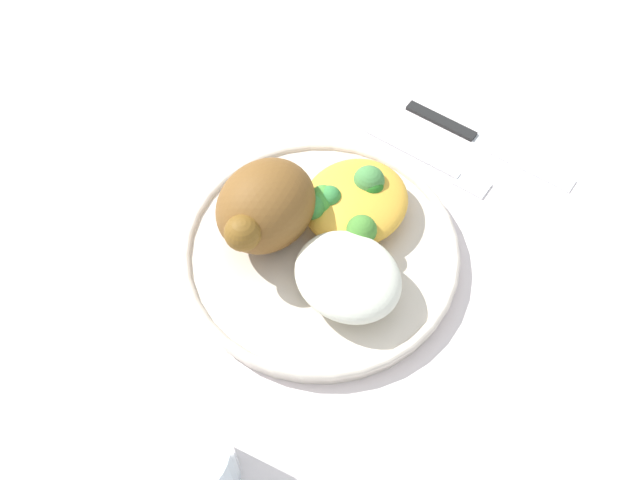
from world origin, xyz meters
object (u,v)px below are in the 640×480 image
at_px(plate, 320,252).
at_px(water_glass, 189,465).
at_px(mac_cheese_with_broccoli, 352,201).
at_px(roasted_chicken, 265,207).
at_px(knife, 474,136).
at_px(fork, 433,163).
at_px(rice_pile, 348,276).

relative_size(plate, water_glass, 3.34).
xyz_separation_m(mac_cheese_with_broccoli, water_glass, (0.26, 0.06, 0.00)).
bearing_deg(roasted_chicken, knife, 162.25).
bearing_deg(plate, water_glass, 14.78).
distance_m(fork, water_glass, 0.38).
bearing_deg(plate, knife, 172.58).
xyz_separation_m(plate, roasted_chicken, (0.02, -0.05, 0.05)).
height_order(rice_pile, water_glass, water_glass).
xyz_separation_m(plate, rice_pile, (0.02, 0.05, 0.03)).
bearing_deg(rice_pile, plate, -111.95).
xyz_separation_m(roasted_chicken, knife, (-0.23, 0.07, -0.06)).
distance_m(rice_pile, water_glass, 0.20).
distance_m(roasted_chicken, mac_cheese_with_broccoli, 0.08).
height_order(plate, water_glass, water_glass).
bearing_deg(rice_pile, water_glass, 2.98).
distance_m(plate, water_glass, 0.22).
xyz_separation_m(rice_pile, mac_cheese_with_broccoli, (-0.07, -0.05, -0.00)).
relative_size(plate, roasted_chicken, 2.46).
xyz_separation_m(rice_pile, water_glass, (0.20, 0.01, -0.00)).
xyz_separation_m(rice_pile, knife, (-0.23, -0.02, -0.04)).
xyz_separation_m(roasted_chicken, rice_pile, (-0.00, 0.09, -0.02)).
bearing_deg(water_glass, mac_cheese_with_broccoli, -167.38).
distance_m(rice_pile, knife, 0.24).
height_order(fork, knife, knife).
xyz_separation_m(mac_cheese_with_broccoli, fork, (-0.11, 0.02, -0.04)).
xyz_separation_m(roasted_chicken, fork, (-0.18, 0.06, -0.06)).
relative_size(rice_pile, fork, 0.67).
xyz_separation_m(plate, fork, (-0.16, 0.02, -0.01)).
distance_m(rice_pile, fork, 0.18).
xyz_separation_m(roasted_chicken, water_glass, (0.20, 0.10, -0.02)).
bearing_deg(knife, water_glass, 3.87).
bearing_deg(knife, roasted_chicken, -17.75).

